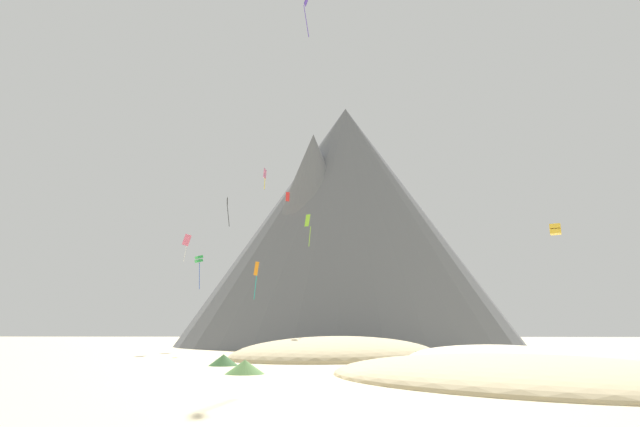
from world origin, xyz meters
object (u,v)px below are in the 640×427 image
(kite_gold_low, at_px, (555,229))
(kite_orange_low, at_px, (256,273))
(kite_pink_mid, at_px, (265,175))
(kite_lime_mid, at_px, (308,224))
(kite_red_mid, at_px, (288,197))
(bush_scatter_east, at_px, (416,356))
(kite_black_mid, at_px, (227,205))
(bush_ridge_crest, at_px, (224,360))
(rock_massif, at_px, (339,232))
(kite_green_low, at_px, (199,260))
(kite_rainbow_mid, at_px, (187,242))
(kite_indigo_high, at_px, (306,8))
(bush_near_left, at_px, (245,367))

(kite_gold_low, bearing_deg, kite_orange_low, 22.56)
(kite_gold_low, bearing_deg, kite_pink_mid, -3.03)
(kite_lime_mid, height_order, kite_red_mid, kite_red_mid)
(bush_scatter_east, height_order, kite_orange_low, kite_orange_low)
(kite_black_mid, xyz_separation_m, kite_orange_low, (7.17, -15.90, -11.64))
(bush_ridge_crest, bearing_deg, rock_massif, 82.18)
(kite_black_mid, relative_size, kite_gold_low, 2.90)
(kite_orange_low, bearing_deg, bush_ridge_crest, 168.91)
(kite_green_low, bearing_deg, rock_massif, 94.66)
(kite_rainbow_mid, bearing_deg, kite_indigo_high, 132.26)
(bush_ridge_crest, relative_size, kite_indigo_high, 0.45)
(bush_scatter_east, relative_size, kite_pink_mid, 0.80)
(kite_pink_mid, distance_m, kite_orange_low, 23.87)
(kite_lime_mid, height_order, kite_gold_low, kite_lime_mid)
(bush_scatter_east, bearing_deg, kite_pink_mid, 125.54)
(bush_scatter_east, distance_m, kite_indigo_high, 41.30)
(rock_massif, height_order, kite_indigo_high, rock_massif)
(bush_near_left, bearing_deg, kite_gold_low, 41.17)
(bush_scatter_east, bearing_deg, kite_green_low, 136.41)
(bush_ridge_crest, height_order, kite_black_mid, kite_black_mid)
(bush_ridge_crest, xyz_separation_m, bush_scatter_east, (16.19, 8.86, -0.02))
(bush_ridge_crest, relative_size, kite_pink_mid, 0.74)
(bush_ridge_crest, xyz_separation_m, kite_pink_mid, (-2.55, 35.09, 25.16))
(kite_black_mid, relative_size, kite_pink_mid, 1.34)
(kite_indigo_high, xyz_separation_m, kite_orange_low, (-5.92, 3.93, -30.83))
(kite_black_mid, xyz_separation_m, kite_pink_mid, (5.23, 1.24, 4.85))
(bush_scatter_east, xyz_separation_m, kite_indigo_high, (-10.88, 5.16, 39.51))
(bush_scatter_east, bearing_deg, kite_gold_low, 27.73)
(kite_pink_mid, height_order, kite_gold_low, kite_pink_mid)
(bush_near_left, height_order, kite_gold_low, kite_gold_low)
(kite_pink_mid, height_order, kite_indigo_high, kite_indigo_high)
(kite_rainbow_mid, bearing_deg, bush_near_left, 106.60)
(bush_near_left, relative_size, kite_gold_low, 1.72)
(kite_lime_mid, relative_size, kite_pink_mid, 1.25)
(bush_scatter_east, distance_m, kite_black_mid, 40.15)
(rock_massif, bearing_deg, kite_indigo_high, -93.47)
(bush_scatter_east, bearing_deg, bush_near_left, -126.88)
(bush_scatter_east, bearing_deg, kite_red_mid, 116.17)
(bush_near_left, relative_size, bush_ridge_crest, 1.08)
(bush_ridge_crest, xyz_separation_m, kite_green_low, (-12.23, 35.92, 12.52))
(kite_lime_mid, xyz_separation_m, kite_pink_mid, (-7.45, 12.11, 9.84))
(kite_gold_low, bearing_deg, kite_red_mid, -12.81)
(rock_massif, xyz_separation_m, kite_red_mid, (-7.80, -16.71, 3.01))
(kite_rainbow_mid, distance_m, kite_gold_low, 47.25)
(kite_green_low, xyz_separation_m, kite_indigo_high, (17.55, -21.90, 26.97))
(bush_near_left, relative_size, kite_pink_mid, 0.80)
(bush_scatter_east, height_order, kite_pink_mid, kite_pink_mid)
(kite_pink_mid, distance_m, kite_rainbow_mid, 15.57)
(kite_black_mid, xyz_separation_m, kite_rainbow_mid, (-4.69, -3.80, -6.04))
(bush_ridge_crest, xyz_separation_m, kite_gold_low, (33.15, 17.78, 13.40))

